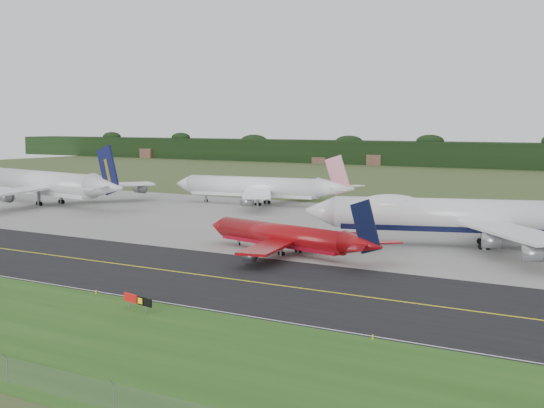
% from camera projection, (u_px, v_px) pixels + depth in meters
% --- Properties ---
extents(ground, '(600.00, 600.00, 0.00)m').
position_uv_depth(ground, '(193.00, 267.00, 112.79)').
color(ground, '#3C4A22').
rests_on(ground, ground).
extents(taxiway, '(400.00, 32.00, 0.02)m').
position_uv_depth(taxiway, '(176.00, 272.00, 109.42)').
color(taxiway, black).
rests_on(taxiway, ground).
extents(apron, '(400.00, 78.00, 0.01)m').
position_uv_depth(apron, '(346.00, 227.00, 155.80)').
color(apron, gray).
rests_on(apron, ground).
extents(taxiway_centreline, '(400.00, 0.40, 0.00)m').
position_uv_depth(taxiway_centreline, '(176.00, 272.00, 109.42)').
color(taxiway_centreline, yellow).
rests_on(taxiway_centreline, taxiway).
extents(taxiway_edge_line, '(400.00, 0.25, 0.00)m').
position_uv_depth(taxiway_edge_line, '(98.00, 292.00, 96.35)').
color(taxiway_edge_line, silver).
rests_on(taxiway_edge_line, taxiway).
extents(jet_ba_747, '(60.39, 48.71, 15.60)m').
position_uv_depth(jet_ba_747, '(476.00, 216.00, 131.08)').
color(jet_ba_747, silver).
rests_on(jet_ba_747, ground).
extents(jet_red_737, '(37.53, 30.09, 10.21)m').
position_uv_depth(jet_red_737, '(290.00, 237.00, 123.83)').
color(jet_red_737, maroon).
rests_on(jet_red_737, ground).
extents(jet_navy_gold, '(62.95, 54.19, 16.28)m').
position_uv_depth(jet_navy_gold, '(50.00, 184.00, 198.66)').
color(jet_navy_gold, silver).
rests_on(jet_navy_gold, ground).
extents(jet_star_tail, '(51.33, 42.62, 13.54)m').
position_uv_depth(jet_star_tail, '(262.00, 188.00, 197.93)').
color(jet_star_tail, white).
rests_on(jet_star_tail, ground).
extents(taxiway_sign, '(5.11, 1.30, 1.73)m').
position_uv_depth(taxiway_sign, '(137.00, 300.00, 86.76)').
color(taxiway_sign, slate).
rests_on(taxiway_sign, ground).
extents(edge_marker_center, '(0.16, 0.16, 0.50)m').
position_uv_depth(edge_marker_center, '(96.00, 292.00, 95.16)').
color(edge_marker_center, yellow).
rests_on(edge_marker_center, ground).
extents(edge_marker_right, '(0.16, 0.16, 0.50)m').
position_uv_depth(edge_marker_right, '(373.00, 337.00, 75.17)').
color(edge_marker_right, yellow).
rests_on(edge_marker_right, ground).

